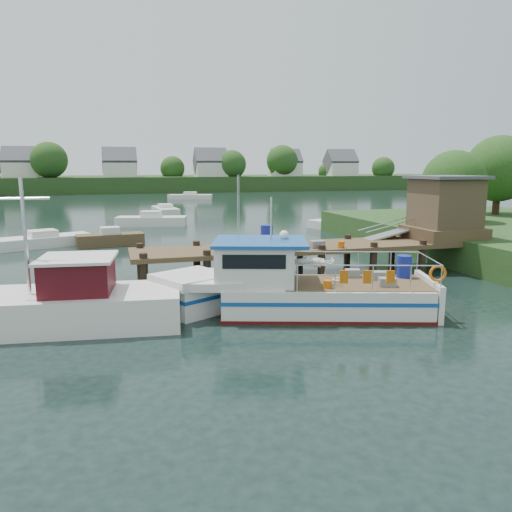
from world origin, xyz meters
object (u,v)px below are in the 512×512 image
object	(u,v)px
moored_b	(151,221)
moored_d	(165,210)
dock	(399,223)
moored_far	(190,196)
lobster_boat	(290,288)
work_boat	(47,305)
moored_rowboat	(110,239)
moored_c	(344,222)
moored_a	(43,241)

from	to	relation	value
moored_b	moored_d	xyz separation A→B (m)	(2.30, 11.38, -0.10)
dock	moored_far	size ratio (longest dim) A/B	2.42
lobster_boat	work_boat	size ratio (longest dim) A/B	1.09
moored_rowboat	moored_b	xyz separation A→B (m)	(3.26, 9.72, 0.03)
moored_rowboat	moored_c	bearing A→B (deg)	39.65
work_boat	moored_far	world-z (taller)	work_boat
moored_rowboat	moored_far	bearing A→B (deg)	98.71
dock	moored_a	xyz separation A→B (m)	(-17.32, 12.13, -1.86)
moored_a	moored_far	bearing A→B (deg)	67.78
work_boat	moored_a	distance (m)	17.11
moored_rowboat	moored_d	bearing A→B (deg)	98.95
moored_a	moored_c	bearing A→B (deg)	9.56
lobster_boat	moored_b	distance (m)	26.65
dock	moored_c	world-z (taller)	dock
work_boat	moored_rowboat	size ratio (longest dim) A/B	2.11
lobster_boat	work_boat	bearing A→B (deg)	-166.83
moored_c	moored_far	bearing A→B (deg)	89.36
moored_a	dock	bearing A→B (deg)	-37.06
moored_a	moored_d	bearing A→B (deg)	62.86
moored_d	moored_c	bearing A→B (deg)	-25.55
moored_a	moored_b	bearing A→B (deg)	49.19
moored_a	moored_b	size ratio (longest dim) A/B	0.99
dock	moored_c	size ratio (longest dim) A/B	2.45
moored_d	moored_a	bearing A→B (deg)	-90.29
work_boat	moored_c	xyz separation A→B (m)	(20.45, 21.61, -0.36)
dock	moored_a	distance (m)	21.23
dock	moored_b	size ratio (longest dim) A/B	2.77
lobster_boat	moored_a	bearing A→B (deg)	136.51
moored_c	moored_rowboat	bearing A→B (deg)	-175.54
moored_d	lobster_boat	bearing A→B (deg)	-64.66
moored_d	moored_b	bearing A→B (deg)	-76.62
moored_a	moored_rowboat	bearing A→B (deg)	-11.57
lobster_boat	moored_d	size ratio (longest dim) A/B	1.63
lobster_boat	moored_a	size ratio (longest dim) A/B	1.62
moored_far	dock	bearing A→B (deg)	-86.79
moored_a	lobster_boat	bearing A→B (deg)	-62.47
moored_rowboat	moored_b	size ratio (longest dim) A/B	0.70
lobster_boat	moored_c	size ratio (longest dim) A/B	1.42
dock	moored_c	bearing A→B (deg)	72.44
moored_c	moored_d	size ratio (longest dim) A/B	1.15
work_boat	moored_a	world-z (taller)	work_boat
dock	moored_d	bearing A→B (deg)	103.41
moored_far	moored_b	world-z (taller)	moored_b
moored_b	moored_d	size ratio (longest dim) A/B	1.01
lobster_boat	moored_c	xyz separation A→B (m)	(12.71, 22.12, -0.47)
dock	moored_d	size ratio (longest dim) A/B	2.81
moored_far	moored_d	bearing A→B (deg)	-103.99
moored_c	moored_d	world-z (taller)	moored_c
work_boat	moored_far	bearing A→B (deg)	84.12
moored_rowboat	moored_c	xyz separation A→B (m)	(18.63, 5.32, -0.06)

